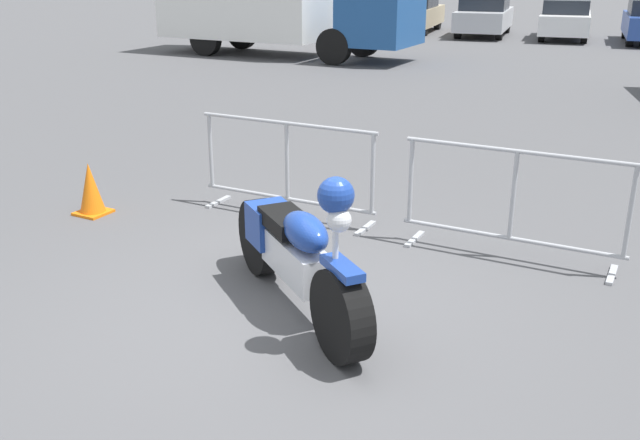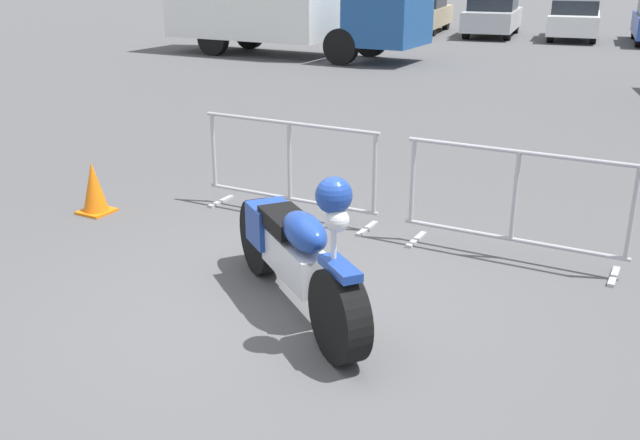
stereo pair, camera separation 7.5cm
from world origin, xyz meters
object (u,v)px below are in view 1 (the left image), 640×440
at_px(parked_car_white, 565,19).
at_px(parked_car_tan, 413,13).
at_px(parked_car_red, 347,10).
at_px(traffic_cone, 91,189).
at_px(crowd_barrier_near, 287,168).
at_px(parked_car_silver, 484,16).
at_px(crowd_barrier_far, 513,203).
at_px(motorcycle, 296,252).

bearing_deg(parked_car_white, parked_car_tan, 81.72).
relative_size(parked_car_red, traffic_cone, 7.58).
distance_m(crowd_barrier_near, parked_car_silver, 20.76).
height_order(crowd_barrier_far, traffic_cone, crowd_barrier_far).
height_order(crowd_barrier_far, parked_car_white, parked_car_white).
bearing_deg(parked_car_white, crowd_barrier_near, 173.26).
distance_m(motorcycle, traffic_cone, 3.32).
height_order(motorcycle, parked_car_white, parked_car_white).
distance_m(parked_car_tan, parked_car_white, 5.70).
bearing_deg(motorcycle, crowd_barrier_far, 93.88).
bearing_deg(parked_car_white, parked_car_silver, 86.06).
distance_m(crowd_barrier_far, parked_car_silver, 21.35).
bearing_deg(crowd_barrier_near, traffic_cone, -153.08).
height_order(motorcycle, parked_car_red, parked_car_red).
relative_size(motorcycle, parked_car_tan, 0.45).
xyz_separation_m(crowd_barrier_far, parked_car_red, (-12.01, 20.50, 0.18)).
bearing_deg(crowd_barrier_far, crowd_barrier_near, 180.00).
distance_m(crowd_barrier_near, crowd_barrier_far, 2.46).
xyz_separation_m(parked_car_silver, parked_car_white, (2.85, 0.28, -0.03)).
distance_m(crowd_barrier_near, parked_car_red, 22.61).
bearing_deg(traffic_cone, parked_car_white, 87.47).
bearing_deg(parked_car_tan, parked_car_red, 81.52).
height_order(crowd_barrier_near, parked_car_silver, parked_car_silver).
relative_size(parked_car_white, traffic_cone, 7.21).
bearing_deg(parked_car_red, parked_car_tan, -98.48).
relative_size(parked_car_red, parked_car_tan, 1.01).
distance_m(motorcycle, parked_car_white, 22.69).
height_order(crowd_barrier_near, traffic_cone, crowd_barrier_near).
distance_m(crowd_barrier_far, parked_car_tan, 22.50).
bearing_deg(traffic_cone, parked_car_tan, 102.40).
xyz_separation_m(parked_car_tan, parked_car_silver, (2.85, -0.16, 0.01)).
relative_size(crowd_barrier_far, parked_car_silver, 0.48).
bearing_deg(traffic_cone, crowd_barrier_far, 12.68).
relative_size(parked_car_tan, traffic_cone, 7.48).
relative_size(crowd_barrier_near, parked_car_tan, 0.48).
bearing_deg(parked_car_silver, parked_car_red, 79.44).
xyz_separation_m(parked_car_silver, traffic_cone, (1.89, -21.39, -0.44)).
bearing_deg(parked_car_tan, motorcycle, -170.06).
bearing_deg(crowd_barrier_near, parked_car_tan, 108.05).
relative_size(motorcycle, crowd_barrier_near, 0.93).
height_order(parked_car_tan, parked_car_silver, parked_car_silver).
bearing_deg(motorcycle, parked_car_white, 132.46).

